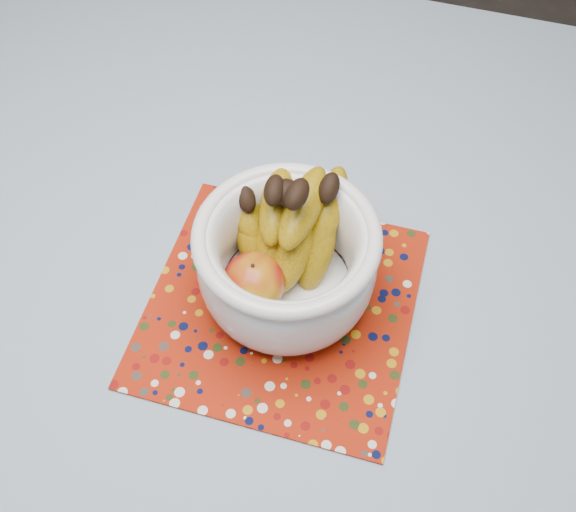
{
  "coord_description": "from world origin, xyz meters",
  "views": [
    {
      "loc": [
        0.23,
        -0.53,
        1.56
      ],
      "look_at": [
        0.09,
        -0.06,
        0.85
      ],
      "focal_mm": 42.0,
      "sensor_mm": 36.0,
      "label": 1
    }
  ],
  "objects": [
    {
      "name": "table",
      "position": [
        0.0,
        0.0,
        0.67
      ],
      "size": [
        1.2,
        1.2,
        0.75
      ],
      "color": "brown",
      "rests_on": "ground"
    },
    {
      "name": "tablecloth",
      "position": [
        0.0,
        0.0,
        0.76
      ],
      "size": [
        1.32,
        1.32,
        0.01
      ],
      "primitive_type": "cube",
      "color": "slate",
      "rests_on": "table"
    },
    {
      "name": "placemat",
      "position": [
        0.09,
        -0.09,
        0.76
      ],
      "size": [
        0.36,
        0.36,
        0.0
      ],
      "primitive_type": "cube",
      "rotation": [
        0.0,
        0.0,
        0.02
      ],
      "color": "maroon",
      "rests_on": "tablecloth"
    },
    {
      "name": "fruit_bowl",
      "position": [
        0.08,
        -0.05,
        0.85
      ],
      "size": [
        0.26,
        0.26,
        0.2
      ],
      "color": "silver",
      "rests_on": "placemat"
    }
  ]
}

